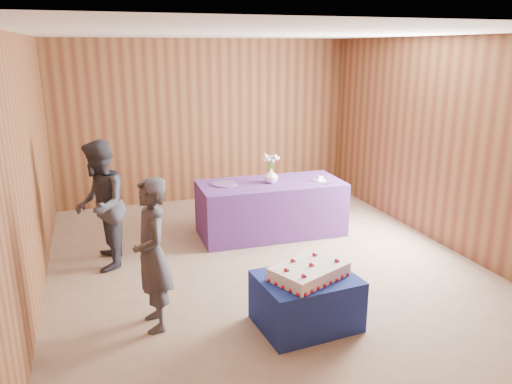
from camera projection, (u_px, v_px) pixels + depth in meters
name	position (u px, v px, depth m)	size (l,w,h in m)	color
ground	(264.00, 265.00, 6.08)	(6.00, 6.00, 0.00)	gray
room_shell	(265.00, 117.00, 5.57)	(5.04, 6.04, 2.72)	brown
cake_table	(306.00, 301.00, 4.72)	(0.90, 0.70, 0.50)	navy
serving_table	(271.00, 208.00, 7.03)	(2.00, 0.90, 0.75)	#5B2E80
sheet_cake	(309.00, 271.00, 4.61)	(0.83, 0.72, 0.16)	silver
vase	(271.00, 176.00, 6.89)	(0.19, 0.19, 0.20)	white
flower_spray	(271.00, 158.00, 6.82)	(0.24, 0.24, 0.18)	#396F2C
platter	(224.00, 184.00, 6.81)	(0.35, 0.35, 0.02)	#654993
plate	(320.00, 180.00, 7.01)	(0.18, 0.18, 0.01)	silver
cake_slice	(320.00, 178.00, 6.99)	(0.08, 0.07, 0.08)	silver
knife	(325.00, 185.00, 6.80)	(0.26, 0.02, 0.00)	#B9B9BE
guest_left	(152.00, 255.00, 4.57)	(0.53, 0.35, 1.45)	#373741
guest_right	(100.00, 206.00, 5.84)	(0.75, 0.59, 1.55)	#2F2F38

